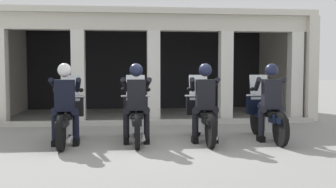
{
  "coord_description": "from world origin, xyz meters",
  "views": [
    {
      "loc": [
        -0.86,
        -7.62,
        1.47
      ],
      "look_at": [
        0.0,
        0.51,
        0.95
      ],
      "focal_mm": 41.58,
      "sensor_mm": 36.0,
      "label": 1
    }
  ],
  "objects_px": {
    "motorcycle_center_left": "(136,117)",
    "motorcycle_far_left": "(68,118)",
    "police_officer_center_right": "(205,96)",
    "police_officer_far_left": "(65,97)",
    "motorcycle_center_right": "(202,116)",
    "police_officer_center_left": "(136,96)",
    "motorcycle_far_right": "(266,115)",
    "police_officer_far_right": "(271,96)"
  },
  "relations": [
    {
      "from": "motorcycle_center_left",
      "to": "motorcycle_far_left",
      "type": "bearing_deg",
      "value": -163.64
    },
    {
      "from": "police_officer_center_right",
      "to": "motorcycle_center_left",
      "type": "bearing_deg",
      "value": 171.95
    },
    {
      "from": "motorcycle_far_left",
      "to": "police_officer_center_right",
      "type": "xyz_separation_m",
      "value": [
        2.72,
        -0.28,
        0.44
      ]
    },
    {
      "from": "motorcycle_far_left",
      "to": "police_officer_center_right",
      "type": "relative_size",
      "value": 1.29
    },
    {
      "from": "motorcycle_far_left",
      "to": "police_officer_far_left",
      "type": "height_order",
      "value": "police_officer_far_left"
    },
    {
      "from": "motorcycle_center_right",
      "to": "police_officer_center_left",
      "type": "bearing_deg",
      "value": -164.52
    },
    {
      "from": "police_officer_far_left",
      "to": "police_officer_center_left",
      "type": "bearing_deg",
      "value": 18.21
    },
    {
      "from": "police_officer_center_right",
      "to": "motorcycle_far_right",
      "type": "bearing_deg",
      "value": 17.5
    },
    {
      "from": "motorcycle_far_left",
      "to": "police_officer_center_left",
      "type": "bearing_deg",
      "value": 6.36
    },
    {
      "from": "police_officer_far_left",
      "to": "motorcycle_center_right",
      "type": "xyz_separation_m",
      "value": [
        2.72,
        0.29,
        -0.44
      ]
    },
    {
      "from": "police_officer_center_right",
      "to": "police_officer_far_right",
      "type": "relative_size",
      "value": 1.0
    },
    {
      "from": "police_officer_center_left",
      "to": "motorcycle_center_right",
      "type": "bearing_deg",
      "value": 24.57
    },
    {
      "from": "police_officer_center_right",
      "to": "police_officer_far_left",
      "type": "bearing_deg",
      "value": -174.54
    },
    {
      "from": "motorcycle_center_left",
      "to": "police_officer_center_left",
      "type": "xyz_separation_m",
      "value": [
        -0.0,
        -0.28,
        0.44
      ]
    },
    {
      "from": "police_officer_center_left",
      "to": "police_officer_far_right",
      "type": "height_order",
      "value": "same"
    },
    {
      "from": "police_officer_far_left",
      "to": "police_officer_center_right",
      "type": "relative_size",
      "value": 1.0
    },
    {
      "from": "motorcycle_far_right",
      "to": "police_officer_center_right",
      "type": "bearing_deg",
      "value": -152.28
    },
    {
      "from": "police_officer_center_left",
      "to": "police_officer_center_right",
      "type": "height_order",
      "value": "same"
    },
    {
      "from": "motorcycle_center_left",
      "to": "motorcycle_far_right",
      "type": "distance_m",
      "value": 2.72
    },
    {
      "from": "police_officer_center_right",
      "to": "motorcycle_far_right",
      "type": "height_order",
      "value": "police_officer_center_right"
    },
    {
      "from": "police_officer_far_left",
      "to": "motorcycle_center_right",
      "type": "height_order",
      "value": "police_officer_far_left"
    },
    {
      "from": "motorcycle_center_left",
      "to": "motorcycle_center_right",
      "type": "bearing_deg",
      "value": 12.74
    },
    {
      "from": "motorcycle_center_right",
      "to": "police_officer_center_right",
      "type": "bearing_deg",
      "value": -84.85
    },
    {
      "from": "police_officer_center_left",
      "to": "motorcycle_far_right",
      "type": "distance_m",
      "value": 2.77
    },
    {
      "from": "motorcycle_far_left",
      "to": "police_officer_center_left",
      "type": "height_order",
      "value": "police_officer_center_left"
    },
    {
      "from": "police_officer_far_left",
      "to": "police_officer_center_left",
      "type": "xyz_separation_m",
      "value": [
        1.36,
        0.04,
        0.0
      ]
    },
    {
      "from": "police_officer_far_left",
      "to": "motorcycle_center_left",
      "type": "height_order",
      "value": "police_officer_far_left"
    },
    {
      "from": "motorcycle_far_left",
      "to": "motorcycle_far_right",
      "type": "relative_size",
      "value": 1.0
    },
    {
      "from": "motorcycle_far_left",
      "to": "motorcycle_center_right",
      "type": "bearing_deg",
      "value": 16.4
    },
    {
      "from": "police_officer_center_right",
      "to": "motorcycle_far_left",
      "type": "bearing_deg",
      "value": 179.5
    },
    {
      "from": "motorcycle_center_left",
      "to": "motorcycle_far_right",
      "type": "bearing_deg",
      "value": 13.79
    },
    {
      "from": "police_officer_center_right",
      "to": "motorcycle_center_right",
      "type": "bearing_deg",
      "value": 95.15
    },
    {
      "from": "police_officer_far_left",
      "to": "motorcycle_center_left",
      "type": "distance_m",
      "value": 1.47
    },
    {
      "from": "police_officer_far_left",
      "to": "motorcycle_center_left",
      "type": "xyz_separation_m",
      "value": [
        1.36,
        0.33,
        -0.44
      ]
    },
    {
      "from": "police_officer_far_left",
      "to": "motorcycle_center_right",
      "type": "bearing_deg",
      "value": 22.35
    },
    {
      "from": "police_officer_center_left",
      "to": "police_officer_center_right",
      "type": "relative_size",
      "value": 1.0
    },
    {
      "from": "motorcycle_center_left",
      "to": "police_officer_far_left",
      "type": "bearing_deg",
      "value": -151.97
    },
    {
      "from": "motorcycle_center_left",
      "to": "police_officer_far_right",
      "type": "height_order",
      "value": "police_officer_far_right"
    },
    {
      "from": "motorcycle_center_left",
      "to": "police_officer_center_right",
      "type": "relative_size",
      "value": 1.29
    },
    {
      "from": "motorcycle_far_left",
      "to": "police_officer_center_left",
      "type": "distance_m",
      "value": 1.45
    },
    {
      "from": "police_officer_center_right",
      "to": "police_officer_far_right",
      "type": "bearing_deg",
      "value": 5.75
    },
    {
      "from": "motorcycle_far_left",
      "to": "motorcycle_center_left",
      "type": "bearing_deg",
      "value": 18.21
    }
  ]
}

